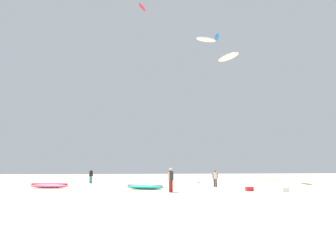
{
  "coord_description": "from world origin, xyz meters",
  "views": [
    {
      "loc": [
        -3.55,
        -13.61,
        1.85
      ],
      "look_at": [
        0.0,
        15.55,
        6.46
      ],
      "focal_mm": 28.12,
      "sensor_mm": 36.0,
      "label": 1
    }
  ],
  "objects_px": {
    "person_midground": "(215,177)",
    "kite_aloft_2": "(206,40)",
    "kite_aloft_0": "(142,7)",
    "kite_aloft_1": "(217,37)",
    "person_left": "(91,175)",
    "gear_bag": "(285,189)",
    "cooler_box": "(249,189)",
    "person_foreground": "(171,178)",
    "kite_grounded_mid": "(145,187)",
    "kite_aloft_4": "(228,57)",
    "kite_grounded_near": "(49,186)"
  },
  "relations": [
    {
      "from": "kite_grounded_mid",
      "to": "kite_aloft_1",
      "type": "xyz_separation_m",
      "value": [
        14.58,
        23.86,
        26.94
      ]
    },
    {
      "from": "kite_aloft_4",
      "to": "kite_grounded_mid",
      "type": "bearing_deg",
      "value": -130.88
    },
    {
      "from": "kite_aloft_1",
      "to": "kite_aloft_4",
      "type": "bearing_deg",
      "value": -96.66
    },
    {
      "from": "person_left",
      "to": "kite_aloft_0",
      "type": "xyz_separation_m",
      "value": [
        5.69,
        4.01,
        24.39
      ]
    },
    {
      "from": "person_left",
      "to": "kite_grounded_mid",
      "type": "xyz_separation_m",
      "value": [
        5.98,
        -9.17,
        -0.76
      ]
    },
    {
      "from": "person_left",
      "to": "gear_bag",
      "type": "distance_m",
      "value": 20.79
    },
    {
      "from": "kite_grounded_mid",
      "to": "cooler_box",
      "type": "height_order",
      "value": "kite_grounded_mid"
    },
    {
      "from": "kite_grounded_near",
      "to": "kite_aloft_1",
      "type": "distance_m",
      "value": 41.45
    },
    {
      "from": "person_midground",
      "to": "kite_aloft_2",
      "type": "relative_size",
      "value": 0.41
    },
    {
      "from": "person_foreground",
      "to": "kite_grounded_near",
      "type": "distance_m",
      "value": 11.63
    },
    {
      "from": "kite_aloft_0",
      "to": "gear_bag",
      "type": "bearing_deg",
      "value": -56.36
    },
    {
      "from": "person_left",
      "to": "kite_aloft_4",
      "type": "xyz_separation_m",
      "value": [
        19.62,
        6.58,
        18.43
      ]
    },
    {
      "from": "kite_aloft_0",
      "to": "kite_aloft_1",
      "type": "distance_m",
      "value": 18.4
    },
    {
      "from": "person_foreground",
      "to": "kite_grounded_mid",
      "type": "xyz_separation_m",
      "value": [
        -1.82,
        2.93,
        -0.86
      ]
    },
    {
      "from": "person_midground",
      "to": "kite_aloft_2",
      "type": "xyz_separation_m",
      "value": [
        4.34,
        17.38,
        23.15
      ]
    },
    {
      "from": "person_left",
      "to": "kite_aloft_1",
      "type": "bearing_deg",
      "value": 88.09
    },
    {
      "from": "person_foreground",
      "to": "kite_aloft_0",
      "type": "xyz_separation_m",
      "value": [
        -2.11,
        16.11,
        24.29
      ]
    },
    {
      "from": "person_left",
      "to": "kite_grounded_near",
      "type": "height_order",
      "value": "person_left"
    },
    {
      "from": "person_foreground",
      "to": "gear_bag",
      "type": "xyz_separation_m",
      "value": [
        8.84,
        -0.34,
        -0.89
      ]
    },
    {
      "from": "kite_grounded_mid",
      "to": "kite_aloft_2",
      "type": "height_order",
      "value": "kite_aloft_2"
    },
    {
      "from": "gear_bag",
      "to": "kite_aloft_2",
      "type": "bearing_deg",
      "value": 88.94
    },
    {
      "from": "person_midground",
      "to": "kite_aloft_0",
      "type": "height_order",
      "value": "kite_aloft_0"
    },
    {
      "from": "person_foreground",
      "to": "kite_grounded_near",
      "type": "relative_size",
      "value": 0.49
    },
    {
      "from": "cooler_box",
      "to": "person_foreground",
      "type": "bearing_deg",
      "value": -177.14
    },
    {
      "from": "person_left",
      "to": "kite_aloft_2",
      "type": "distance_m",
      "value": 30.47
    },
    {
      "from": "kite_grounded_near",
      "to": "kite_aloft_2",
      "type": "distance_m",
      "value": 35.21
    },
    {
      "from": "gear_bag",
      "to": "kite_aloft_4",
      "type": "bearing_deg",
      "value": 81.11
    },
    {
      "from": "kite_aloft_1",
      "to": "kite_aloft_4",
      "type": "height_order",
      "value": "kite_aloft_1"
    },
    {
      "from": "cooler_box",
      "to": "kite_aloft_4",
      "type": "height_order",
      "value": "kite_aloft_4"
    },
    {
      "from": "kite_aloft_4",
      "to": "person_midground",
      "type": "bearing_deg",
      "value": -116.58
    },
    {
      "from": "cooler_box",
      "to": "kite_aloft_2",
      "type": "height_order",
      "value": "kite_aloft_2"
    },
    {
      "from": "kite_grounded_near",
      "to": "person_left",
      "type": "bearing_deg",
      "value": 69.75
    },
    {
      "from": "kite_aloft_0",
      "to": "person_midground",
      "type": "bearing_deg",
      "value": -57.93
    },
    {
      "from": "kite_aloft_0",
      "to": "cooler_box",
      "type": "bearing_deg",
      "value": -62.04
    },
    {
      "from": "kite_aloft_4",
      "to": "gear_bag",
      "type": "bearing_deg",
      "value": -98.89
    },
    {
      "from": "kite_aloft_1",
      "to": "person_left",
      "type": "bearing_deg",
      "value": -144.45
    },
    {
      "from": "person_midground",
      "to": "kite_grounded_near",
      "type": "bearing_deg",
      "value": -90.97
    },
    {
      "from": "person_foreground",
      "to": "kite_aloft_0",
      "type": "bearing_deg",
      "value": -36.33
    },
    {
      "from": "cooler_box",
      "to": "kite_aloft_2",
      "type": "distance_m",
      "value": 32.6
    },
    {
      "from": "kite_grounded_mid",
      "to": "kite_aloft_4",
      "type": "distance_m",
      "value": 28.33
    },
    {
      "from": "person_left",
      "to": "kite_aloft_1",
      "type": "height_order",
      "value": "kite_aloft_1"
    },
    {
      "from": "person_foreground",
      "to": "kite_aloft_4",
      "type": "xyz_separation_m",
      "value": [
        11.81,
        18.68,
        18.34
      ]
    },
    {
      "from": "kite_aloft_1",
      "to": "kite_aloft_0",
      "type": "bearing_deg",
      "value": -144.29
    },
    {
      "from": "person_left",
      "to": "kite_aloft_0",
      "type": "relative_size",
      "value": 0.75
    },
    {
      "from": "cooler_box",
      "to": "gear_bag",
      "type": "xyz_separation_m",
      "value": [
        2.56,
        -0.66,
        0.0
      ]
    },
    {
      "from": "gear_bag",
      "to": "kite_aloft_0",
      "type": "xyz_separation_m",
      "value": [
        -10.95,
        16.45,
        25.18
      ]
    },
    {
      "from": "person_midground",
      "to": "gear_bag",
      "type": "xyz_separation_m",
      "value": [
        3.92,
        -5.24,
        -0.76
      ]
    },
    {
      "from": "person_foreground",
      "to": "person_left",
      "type": "bearing_deg",
      "value": -10.97
    },
    {
      "from": "gear_bag",
      "to": "kite_aloft_0",
      "type": "distance_m",
      "value": 32.01
    },
    {
      "from": "person_midground",
      "to": "person_left",
      "type": "height_order",
      "value": "person_left"
    }
  ]
}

